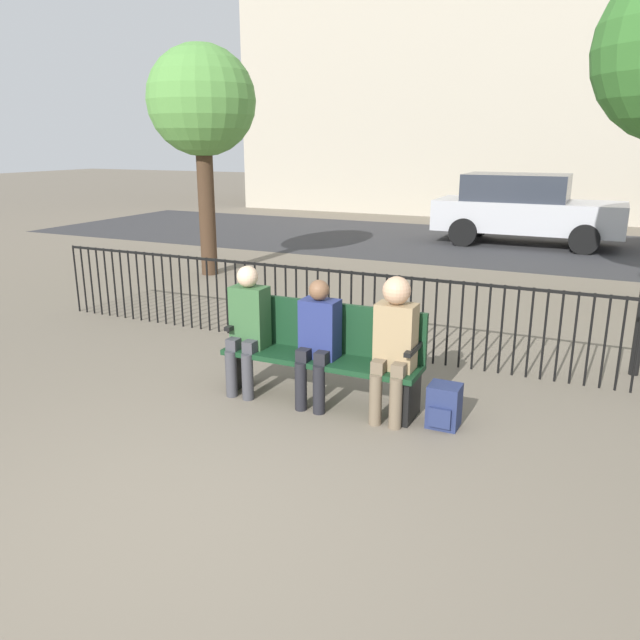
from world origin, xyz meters
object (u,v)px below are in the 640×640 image
seated_person_0 (248,323)px  seated_person_2 (394,340)px  backpack (444,406)px  parked_car_0 (524,208)px  park_bench (324,349)px  seated_person_1 (318,337)px  tree_0 (202,104)px

seated_person_0 → seated_person_2: size_ratio=0.98×
backpack → parked_car_0: (-0.76, 10.46, 0.66)m
seated_person_0 → park_bench: bearing=9.9°
parked_car_0 → backpack: bearing=-85.8°
park_bench → seated_person_1: size_ratio=1.60×
parked_car_0 → tree_0: bearing=-128.2°
park_bench → backpack: bearing=-5.0°
seated_person_0 → tree_0: tree_0 is taller
seated_person_2 → backpack: (0.45, 0.02, -0.54)m
backpack → parked_car_0: bearing=94.2°
seated_person_1 → seated_person_2: 0.72m
park_bench → seated_person_2: (0.72, -0.13, 0.22)m
seated_person_0 → parked_car_0: size_ratio=0.29×
seated_person_0 → backpack: size_ratio=3.29×
park_bench → seated_person_2: seated_person_2 is taller
park_bench → tree_0: tree_0 is taller
seated_person_0 → seated_person_2: seated_person_2 is taller
park_bench → seated_person_2: 0.76m
seated_person_1 → parked_car_0: 10.50m
seated_person_2 → seated_person_0: bearing=-179.9°
seated_person_0 → seated_person_1: bearing=-0.3°
seated_person_2 → tree_0: size_ratio=0.32×
seated_person_1 → seated_person_2: size_ratio=0.92×
seated_person_1 → parked_car_0: (0.40, 10.49, 0.19)m
seated_person_0 → backpack: bearing=0.8°
seated_person_1 → tree_0: bearing=133.8°
seated_person_1 → parked_car_0: bearing=87.8°
parked_car_0 → seated_person_0: bearing=-96.2°
tree_0 → parked_car_0: size_ratio=0.94×
tree_0 → parked_car_0: (4.71, 5.99, -2.12)m
backpack → parked_car_0: size_ratio=0.09×
backpack → parked_car_0: 10.51m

